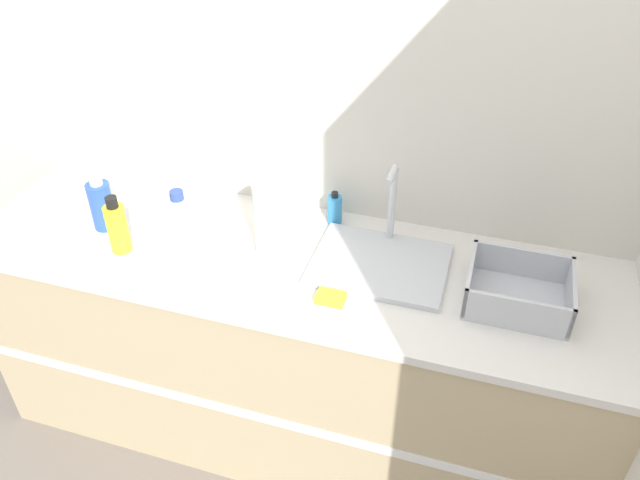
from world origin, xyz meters
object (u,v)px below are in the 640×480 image
Objects in this scene: sink at (381,260)px; bottle_yellow at (117,227)px; soap_dispenser at (335,209)px; bottle_blue at (101,204)px; paper_towel_roll at (273,218)px; dish_rack at (518,292)px; bottle_clear at (180,215)px.

sink is 2.09× the size of bottle_yellow.
bottle_yellow is 1.67× the size of soap_dispenser.
paper_towel_roll is at bearing 4.18° from bottle_blue.
soap_dispenser is at bearing 137.45° from sink.
bottle_yellow is (-1.31, -0.12, 0.05)m from dish_rack.
bottle_clear is 0.82× the size of bottle_blue.
sink is 2.50× the size of bottle_clear.
bottle_yellow is at bearing -136.47° from bottle_clear.
bottle_blue is (-0.28, -0.04, 0.02)m from bottle_clear.
sink is 0.30m from soap_dispenser.
sink is at bearing 4.28° from paper_towel_roll.
bottle_blue is at bearing -160.75° from soap_dispenser.
sink is 0.45m from dish_rack.
bottle_yellow is (-0.15, -0.15, 0.02)m from bottle_clear.
sink is 2.04× the size of bottle_blue.
paper_towel_roll reaches higher than soap_dispenser.
dish_rack is 1.44× the size of bottle_blue.
bottle_yellow is at bearing -39.03° from bottle_blue.
dish_rack is 1.44m from bottle_blue.
sink reaches higher than bottle_clear.
soap_dispenser is (0.65, 0.38, -0.04)m from bottle_yellow.
soap_dispenser is (-0.66, 0.26, 0.02)m from dish_rack.
bottle_blue is at bearing -171.68° from bottle_clear.
paper_towel_roll is 0.81m from dish_rack.
bottle_clear is at bearing -179.22° from paper_towel_roll.
sink reaches higher than bottle_yellow.
dish_rack is 2.45× the size of soap_dispenser.
bottle_blue is (-0.63, -0.05, -0.04)m from paper_towel_roll.
bottle_blue is at bearing -179.30° from dish_rack.
bottle_yellow reaches higher than soap_dispenser.
bottle_yellow is 0.17m from bottle_blue.
dish_rack is 1.76× the size of bottle_clear.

